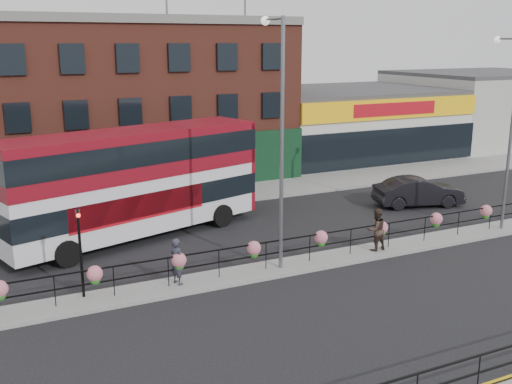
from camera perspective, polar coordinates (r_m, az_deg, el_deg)
name	(u,v)px	position (r m, az deg, el deg)	size (l,w,h in m)	color
ground	(288,268)	(24.42, 3.07, -7.26)	(120.00, 120.00, 0.00)	black
north_pavement	(189,198)	(34.88, -6.40, -0.59)	(60.00, 4.00, 0.15)	gray
median	(288,266)	(24.39, 3.07, -7.10)	(60.00, 1.60, 0.15)	gray
brick_building	(87,101)	(40.65, -15.77, 8.30)	(25.00, 12.21, 10.30)	brown
supermarket	(345,122)	(48.49, 8.51, 6.60)	(15.00, 12.25, 5.30)	silver
warehouse_east	(483,107)	(58.02, 20.77, 7.57)	(14.50, 12.00, 6.30)	#A6A6A1
median_railing	(288,244)	(24.06, 3.10, -4.94)	(30.04, 0.56, 1.23)	black
south_railing	(417,384)	(15.49, 15.10, -17.27)	(20.04, 0.05, 1.12)	black
double_decker_bus	(134,173)	(27.86, -11.54, 1.82)	(12.75, 6.38, 5.04)	silver
car	(419,192)	(34.36, 15.22, 0.02)	(5.17, 2.96, 1.61)	black
pedestrian_a	(177,261)	(22.41, -7.53, -6.54)	(0.62, 0.75, 1.77)	#2B2B38
pedestrian_b	(376,230)	(26.20, 11.37, -3.52)	(0.92, 0.73, 1.85)	#382A22
lamp_column_west	(279,123)	(22.86, 2.20, 6.57)	(0.35, 1.70, 9.69)	slate
lamp_column_east	(509,117)	(30.34, 22.93, 6.56)	(0.32, 1.58, 8.99)	slate
traffic_light_median	(79,234)	(21.51, -16.49, -3.87)	(0.15, 0.28, 3.65)	black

